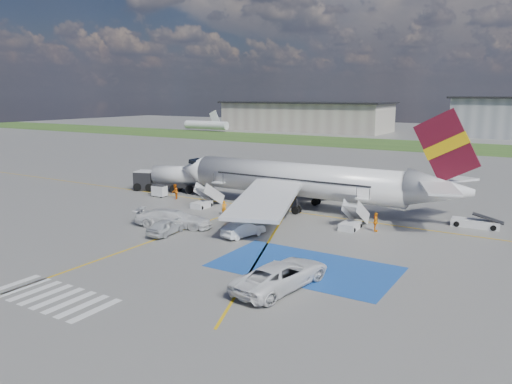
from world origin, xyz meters
TOP-DOWN VIEW (x-y plane):
  - ground at (0.00, 0.00)m, footprint 400.00×400.00m
  - grass_strip at (0.00, 95.00)m, footprint 400.00×30.00m
  - taxiway_line_main at (0.00, 12.00)m, footprint 120.00×0.20m
  - taxiway_line_cross at (-5.00, -10.00)m, footprint 0.20×60.00m
  - taxiway_line_diag at (0.00, 12.00)m, footprint 20.71×56.45m
  - staging_box at (10.00, -4.00)m, footprint 14.00×8.00m
  - crosswalk at (-1.80, -18.00)m, footprint 9.00×4.00m
  - terminal_west at (-55.00, 130.00)m, footprint 60.00×22.00m
  - airliner at (1.51, 14.00)m, footprint 36.81×32.95m
  - airstairs_fwd at (-9.50, 8.70)m, footprint 1.90×5.20m
  - airstairs_aft at (9.00, 8.70)m, footprint 1.90×5.20m
  - fuel_tanker at (-19.34, 14.48)m, footprint 10.66×5.89m
  - gpu_cart at (-18.15, 10.54)m, footprint 1.88×1.24m
  - belt_loader at (19.55, 15.73)m, footprint 4.94×2.08m
  - car_silver_a at (-5.39, -2.67)m, footprint 2.30×4.62m
  - car_silver_b at (1.36, 0.59)m, footprint 2.70×4.69m
  - van_white_a at (10.45, -8.54)m, footprint 3.89×6.87m
  - van_white_b at (-6.60, -0.09)m, footprint 6.45×4.05m
  - crew_fwd at (-5.07, 6.65)m, footprint 0.71×0.67m
  - crew_nose at (-15.38, 10.42)m, footprint 1.15×1.20m
  - crew_aft at (11.40, 8.86)m, footprint 0.68×1.18m

SIDE VIEW (x-z plane):
  - ground at x=0.00m, z-range 0.00..0.00m
  - grass_strip at x=0.00m, z-range 0.00..0.01m
  - taxiway_line_main at x=0.00m, z-range 0.00..0.01m
  - taxiway_line_cross at x=-5.00m, z-range 0.00..0.01m
  - taxiway_line_diag at x=0.00m, z-range 0.00..0.01m
  - staging_box at x=10.00m, z-range 0.00..0.01m
  - crosswalk at x=-1.80m, z-range 0.00..0.01m
  - belt_loader at x=19.55m, z-range -0.36..1.09m
  - airstairs_fwd at x=-9.50m, z-range -1.18..2.42m
  - airstairs_aft at x=9.00m, z-range -1.18..2.42m
  - gpu_cart at x=-18.15m, z-range -0.08..1.47m
  - car_silver_b at x=1.36m, z-range 0.00..1.46m
  - car_silver_a at x=-5.39m, z-range 0.00..1.51m
  - crew_fwd at x=-5.07m, z-range 0.00..1.63m
  - crew_aft at x=11.40m, z-range 0.00..1.90m
  - crew_nose at x=-15.38m, z-range 0.00..1.96m
  - van_white_b at x=-6.60m, z-range 0.00..2.35m
  - van_white_a at x=10.45m, z-range 0.00..2.44m
  - fuel_tanker at x=-19.34m, z-range -0.28..3.25m
  - airliner at x=1.51m, z-range -2.57..9.35m
  - terminal_west at x=-55.00m, z-range 0.00..10.00m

